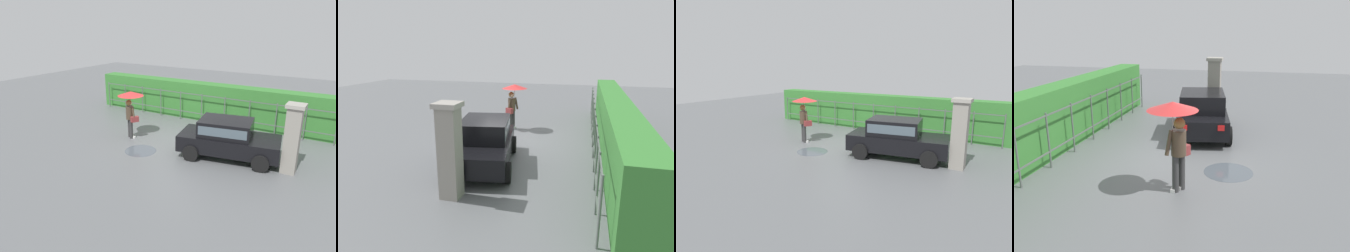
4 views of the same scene
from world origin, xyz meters
The scene contains 7 objects.
ground_plane centered at (0.00, 0.00, 0.00)m, with size 40.00×40.00×0.00m, color slate.
car centered at (2.46, -0.12, 0.80)m, with size 3.94×2.37×1.48m.
pedestrian centered at (-1.97, -0.27, 1.59)m, with size 1.13×1.13×2.07m.
gate_pillar centered at (4.74, -0.23, 1.24)m, with size 0.60×0.60×2.42m.
fence_section centered at (-0.22, 3.26, 0.83)m, with size 12.27×0.05×1.50m.
hedge_row centered at (-0.22, 3.96, 0.95)m, with size 13.22×0.90×1.90m, color #387F33.
puddle_near centered at (-0.70, -1.36, 0.00)m, with size 1.27×1.27×0.00m, color #4C545B.
Camera 1 is at (6.23, -10.70, 4.95)m, focal length 33.46 mm.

